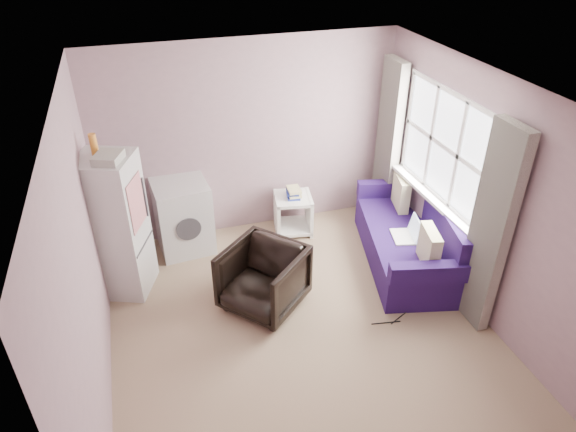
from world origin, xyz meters
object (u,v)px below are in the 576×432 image
(sofa, at_px, (411,239))
(fridge, at_px, (116,226))
(washing_machine, at_px, (183,215))
(side_table, at_px, (293,211))
(armchair, at_px, (263,276))

(sofa, bearing_deg, fridge, -175.20)
(fridge, relative_size, sofa, 0.88)
(washing_machine, bearing_deg, sofa, -28.16)
(sofa, bearing_deg, washing_machine, 170.22)
(side_table, height_order, sofa, sofa)
(armchair, height_order, sofa, sofa)
(washing_machine, distance_m, side_table, 1.43)
(fridge, height_order, washing_machine, fridge)
(washing_machine, relative_size, sofa, 0.43)
(side_table, bearing_deg, armchair, -119.77)
(armchair, bearing_deg, sofa, 55.81)
(sofa, bearing_deg, armchair, -158.83)
(armchair, bearing_deg, side_table, 108.39)
(washing_machine, relative_size, side_table, 1.41)
(fridge, bearing_deg, armchair, -6.98)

